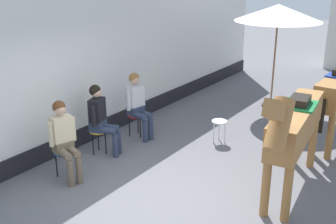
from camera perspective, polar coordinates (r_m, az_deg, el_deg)
ground_plane at (r=9.15m, az=8.55°, el=-3.53°), size 40.00×40.00×0.00m
pub_facade_wall at (r=8.92m, az=-10.32°, el=6.17°), size 0.34×14.00×3.40m
seated_visitor_near at (r=7.39m, az=-13.78°, el=-3.20°), size 0.61×0.48×1.39m
seated_visitor_middle at (r=8.19m, az=-9.02°, el=-0.56°), size 0.61×0.49×1.39m
seated_visitor_far at (r=8.90m, az=-4.13°, el=1.32°), size 0.61×0.48×1.39m
saddled_horse_near at (r=6.87m, az=16.54°, el=-1.80°), size 0.70×2.99×2.06m
cafe_parasol at (r=10.79m, az=14.56°, el=12.66°), size 2.10×2.10×2.58m
spare_stool_white at (r=8.83m, az=6.90°, el=-1.54°), size 0.32×0.32×0.46m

